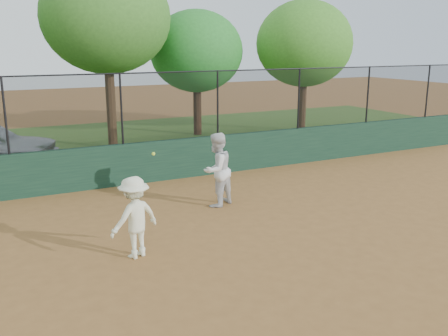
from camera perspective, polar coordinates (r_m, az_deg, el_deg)
name	(u,v)px	position (r m, az deg, el deg)	size (l,w,h in m)	color
ground	(239,259)	(9.65, 1.67, -10.31)	(80.00, 80.00, 0.00)	#905D2E
back_wall	(141,163)	(14.74, -9.47, 0.60)	(26.00, 0.20, 1.20)	#1B3C29
grass_strip	(96,146)	(20.55, -14.46, 2.44)	(36.00, 12.00, 0.01)	#2B4C17
player_second	(217,170)	(12.40, -0.84, -0.20)	(0.90, 0.70, 1.86)	silver
player_main	(135,217)	(9.61, -10.18, -5.57)	(1.16, 0.88, 2.05)	#E7EAC6
fence_assembly	(138,107)	(14.45, -9.84, 6.90)	(26.00, 0.06, 2.00)	black
tree_2	(106,17)	(19.78, -13.32, 16.40)	(4.84, 4.40, 7.02)	#4C311B
tree_3	(197,51)	(22.20, -3.15, 13.16)	(4.09, 3.72, 5.42)	#382112
tree_4	(305,44)	(23.35, 9.20, 13.84)	(4.45, 4.05, 5.90)	#432B18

